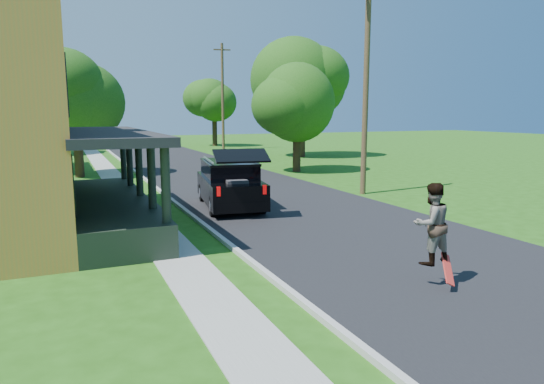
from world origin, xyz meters
name	(u,v)px	position (x,y,z in m)	size (l,w,h in m)	color
ground	(383,246)	(0.00, 0.00, 0.00)	(140.00, 140.00, 0.00)	#214F0F
street	(199,170)	(0.00, 20.00, 0.00)	(8.00, 120.00, 0.02)	black
curb	(136,173)	(-4.05, 20.00, 0.00)	(0.15, 120.00, 0.12)	#AEAEA8
sidewalk	(110,174)	(-5.60, 20.00, 0.00)	(1.30, 120.00, 0.03)	gray
front_walk	(23,231)	(-9.50, 6.00, 0.00)	(6.50, 1.20, 0.03)	gray
black_suv	(230,184)	(-2.18, 7.09, 0.94)	(2.73, 5.52, 2.46)	black
skateboarder	(432,224)	(-1.00, -3.00, 1.36)	(0.89, 0.70, 1.78)	black
skateboard	(448,270)	(-0.81, -3.35, 0.41)	(0.53, 0.61, 0.58)	red
tree_left_mid	(74,88)	(-7.35, 19.29, 5.08)	(5.22, 5.19, 7.70)	black
tree_left_far	(36,96)	(-10.02, 37.46, 5.14)	(6.11, 5.96, 8.28)	black
tree_right_near	(296,102)	(5.47, 16.71, 4.40)	(5.71, 5.78, 7.09)	black
tree_right_mid	(301,75)	(10.44, 25.88, 6.81)	(8.54, 8.32, 10.61)	black
tree_right_far	(214,100)	(7.72, 42.15, 5.11)	(5.91, 5.53, 7.59)	black
utility_pole_near	(366,87)	(4.50, 7.72, 4.86)	(1.55, 0.58, 9.43)	#3E311D
utility_pole_far	(223,96)	(7.00, 36.56, 5.41)	(1.69, 0.41, 10.52)	#3E311D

